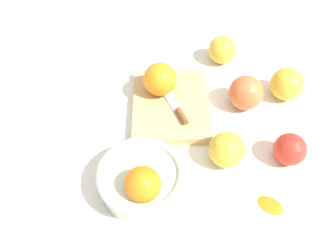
# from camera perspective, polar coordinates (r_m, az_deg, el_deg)

# --- Properties ---
(ground_plane) EXTENTS (2.40, 2.40, 0.00)m
(ground_plane) POSITION_cam_1_polar(r_m,az_deg,el_deg) (0.78, 5.37, -0.98)
(ground_plane) COLOR silver
(bowl) EXTENTS (0.17, 0.17, 0.10)m
(bowl) POSITION_cam_1_polar(r_m,az_deg,el_deg) (0.67, -4.03, -8.97)
(bowl) COLOR beige
(bowl) RESTS_ON ground_plane
(cutting_board) EXTENTS (0.25, 0.21, 0.02)m
(cutting_board) POSITION_cam_1_polar(r_m,az_deg,el_deg) (0.82, 0.76, 3.51)
(cutting_board) COLOR tan
(cutting_board) RESTS_ON ground_plane
(orange_on_board) EXTENTS (0.08, 0.08, 0.08)m
(orange_on_board) POSITION_cam_1_polar(r_m,az_deg,el_deg) (0.81, -1.07, 7.79)
(orange_on_board) COLOR orange
(orange_on_board) RESTS_ON cutting_board
(knife) EXTENTS (0.14, 0.09, 0.01)m
(knife) POSITION_cam_1_polar(r_m,az_deg,el_deg) (0.79, 1.64, 3.21)
(knife) COLOR silver
(knife) RESTS_ON cutting_board
(apple_front_left) EXTENTS (0.07, 0.07, 0.07)m
(apple_front_left) POSITION_cam_1_polar(r_m,az_deg,el_deg) (0.75, 20.00, -3.72)
(apple_front_left) COLOR red
(apple_front_left) RESTS_ON ground_plane
(apple_front_right) EXTENTS (0.08, 0.08, 0.08)m
(apple_front_right) POSITION_cam_1_polar(r_m,az_deg,el_deg) (0.83, 13.17, 5.40)
(apple_front_right) COLOR #CC6638
(apple_front_right) RESTS_ON ground_plane
(apple_front_right_2) EXTENTS (0.07, 0.07, 0.07)m
(apple_front_right_2) POSITION_cam_1_polar(r_m,az_deg,el_deg) (0.94, 9.31, 12.42)
(apple_front_right_2) COLOR gold
(apple_front_right_2) RESTS_ON ground_plane
(apple_front_left_2) EXTENTS (0.08, 0.08, 0.08)m
(apple_front_left_2) POSITION_cam_1_polar(r_m,az_deg,el_deg) (0.71, 10.10, -3.96)
(apple_front_left_2) COLOR gold
(apple_front_left_2) RESTS_ON ground_plane
(apple_front_right_3) EXTENTS (0.08, 0.08, 0.08)m
(apple_front_right_3) POSITION_cam_1_polar(r_m,az_deg,el_deg) (0.88, 19.48, 6.61)
(apple_front_right_3) COLOR gold
(apple_front_right_3) RESTS_ON ground_plane
(citrus_peel) EXTENTS (0.05, 0.06, 0.01)m
(citrus_peel) POSITION_cam_1_polar(r_m,az_deg,el_deg) (0.71, 17.10, -12.45)
(citrus_peel) COLOR orange
(citrus_peel) RESTS_ON ground_plane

